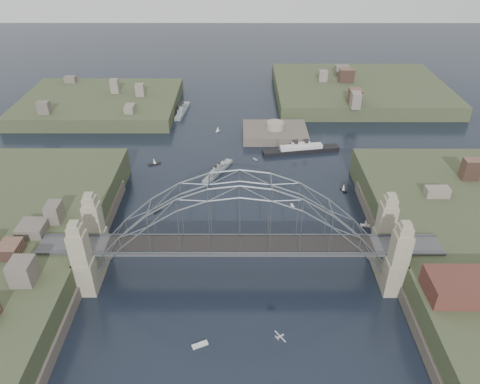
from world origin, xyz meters
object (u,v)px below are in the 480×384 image
bridge (240,229)px  fort_island (275,137)px  ocean_liner (301,150)px  naval_cruiser_far (182,110)px  naval_cruiser_near (218,171)px

bridge → fort_island: bearing=80.3°
bridge → ocean_liner: bearing=71.2°
bridge → ocean_liner: (19.75, 58.13, -11.37)m
naval_cruiser_far → ocean_liner: bearing=-38.5°
bridge → fort_island: bridge is taller
naval_cruiser_near → ocean_liner: 29.76m
bridge → naval_cruiser_near: bearing=98.6°
bridge → fort_island: 72.14m
naval_cruiser_near → bridge: bearing=-81.4°
naval_cruiser_near → naval_cruiser_far: size_ratio=0.87×
fort_island → ocean_liner: size_ratio=0.87×
naval_cruiser_near → naval_cruiser_far: bearing=108.4°
fort_island → ocean_liner: bearing=-56.9°
fort_island → naval_cruiser_far: 40.73m
ocean_liner → naval_cruiser_near: bearing=-153.0°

